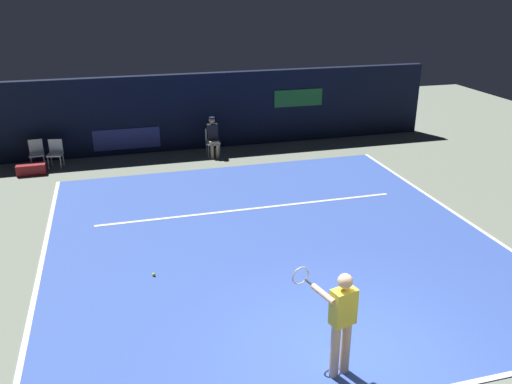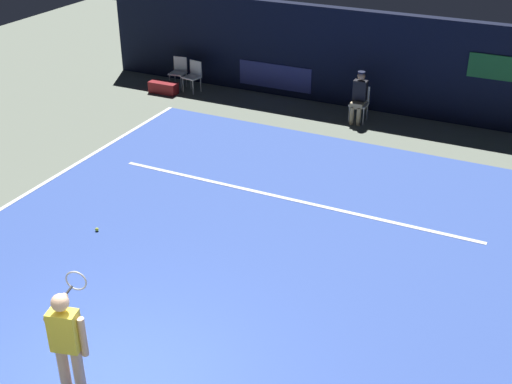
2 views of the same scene
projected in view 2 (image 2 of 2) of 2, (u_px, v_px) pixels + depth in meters
ground_plane at (249, 243)px, 12.16m from camera, size 31.44×31.44×0.00m
court_surface at (249, 243)px, 12.16m from camera, size 10.00×10.44×0.01m
line_sideline_right at (37, 187)px, 14.06m from camera, size 0.10×10.44×0.01m
line_service at (289, 199)px, 13.61m from camera, size 7.80×0.10×0.01m
back_wall at (376, 62)px, 17.57m from camera, size 16.21×0.33×2.60m
tennis_player at (68, 342)px, 8.28m from camera, size 0.79×0.93×1.73m
line_judge_on_chair at (359, 96)px, 17.03m from camera, size 0.45×0.54×1.32m
courtside_chair_near at (179, 71)px, 19.51m from camera, size 0.47×0.45×0.88m
courtside_chair_far at (193, 75)px, 19.18m from camera, size 0.50×0.48×0.88m
tennis_ball at (97, 229)px, 12.49m from camera, size 0.07×0.07×0.07m
equipment_bag at (163, 88)px, 19.20m from camera, size 0.84×0.33×0.32m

